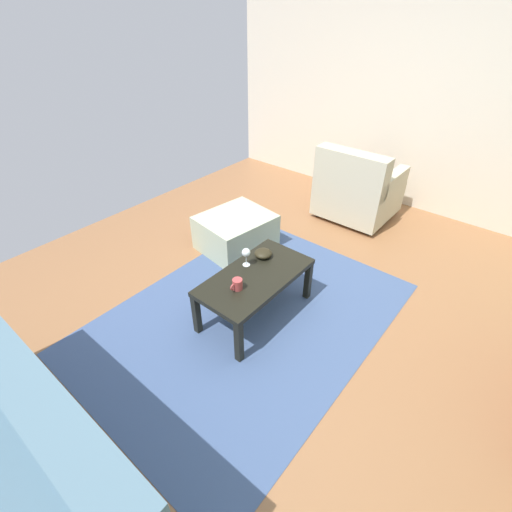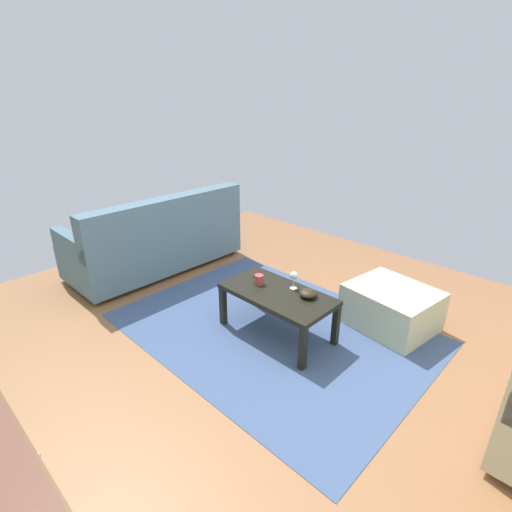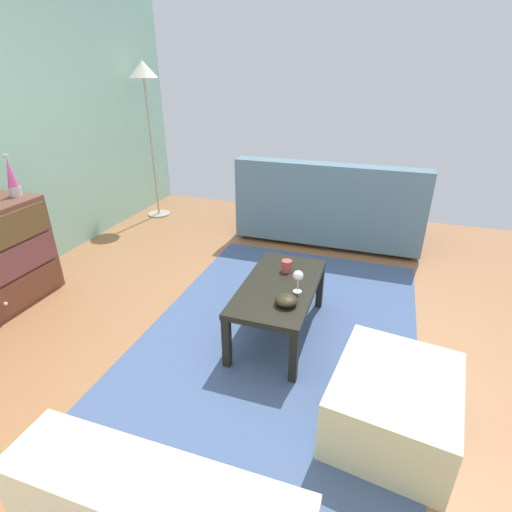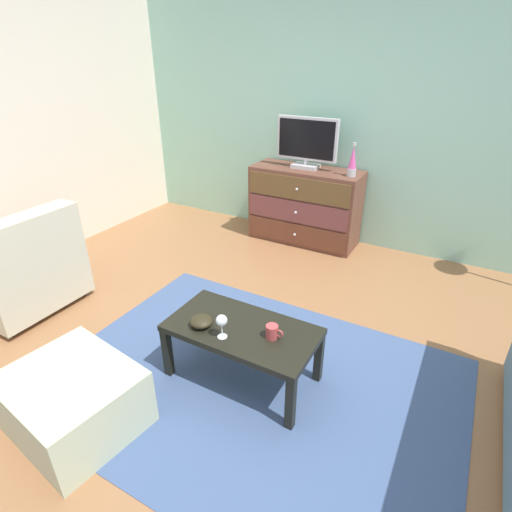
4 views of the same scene
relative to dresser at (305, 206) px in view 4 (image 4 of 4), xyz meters
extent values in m
cube|color=#95633E|center=(0.40, -2.05, -0.44)|extent=(5.84, 5.20, 0.05)
cube|color=#93CAB3|center=(0.40, 0.31, 0.98)|extent=(5.84, 0.12, 2.79)
cube|color=#3F557E|center=(0.60, -2.25, -0.41)|extent=(2.60, 1.90, 0.01)
cube|color=brown|center=(0.00, 0.01, 0.00)|extent=(1.19, 0.45, 0.83)
cube|color=brown|center=(0.00, -0.23, -0.26)|extent=(1.13, 0.02, 0.24)
sphere|color=silver|center=(0.00, -0.24, -0.26)|extent=(0.03, 0.03, 0.03)
cube|color=brown|center=(0.00, -0.23, 0.00)|extent=(1.13, 0.02, 0.24)
sphere|color=silver|center=(0.00, -0.24, 0.00)|extent=(0.03, 0.03, 0.03)
cube|color=brown|center=(0.00, -0.23, 0.26)|extent=(1.13, 0.02, 0.24)
sphere|color=silver|center=(0.00, -0.24, 0.26)|extent=(0.03, 0.03, 0.03)
cube|color=silver|center=(-0.03, 0.03, 0.44)|extent=(0.28, 0.18, 0.04)
cylinder|color=silver|center=(-0.03, 0.03, 0.48)|extent=(0.04, 0.04, 0.05)
cube|color=silver|center=(-0.03, 0.03, 0.72)|extent=(0.66, 0.05, 0.43)
cube|color=black|center=(-0.03, 0.00, 0.72)|extent=(0.61, 0.01, 0.38)
cylinder|color=#B7B7BC|center=(0.50, -0.04, 0.46)|extent=(0.09, 0.09, 0.08)
cone|color=#D84C99|center=(0.50, -0.04, 0.61)|extent=(0.08, 0.08, 0.22)
cylinder|color=#B7B7BC|center=(0.50, -0.04, 0.73)|extent=(0.04, 0.04, 0.03)
cube|color=black|center=(0.07, -2.01, -0.23)|extent=(0.05, 0.05, 0.37)
cube|color=black|center=(0.96, -2.01, -0.23)|extent=(0.05, 0.05, 0.37)
cube|color=black|center=(0.07, -2.45, -0.23)|extent=(0.05, 0.05, 0.37)
cube|color=black|center=(0.96, -2.45, -0.23)|extent=(0.05, 0.05, 0.37)
cube|color=black|center=(0.52, -2.23, -0.03)|extent=(0.95, 0.50, 0.04)
cylinder|color=silver|center=(0.46, -2.37, -0.01)|extent=(0.06, 0.06, 0.00)
cylinder|color=silver|center=(0.46, -2.37, 0.04)|extent=(0.01, 0.01, 0.09)
sphere|color=silver|center=(0.46, -2.37, 0.11)|extent=(0.07, 0.07, 0.07)
cylinder|color=#AF4141|center=(0.73, -2.22, 0.03)|extent=(0.08, 0.08, 0.08)
torus|color=#AF4141|center=(0.78, -2.22, 0.04)|extent=(0.05, 0.01, 0.05)
ellipsoid|color=black|center=(0.29, -2.34, 0.02)|extent=(0.14, 0.14, 0.07)
cylinder|color=#332319|center=(-1.89, -2.06, -0.39)|extent=(0.05, 0.05, 0.05)
cylinder|color=#332319|center=(-1.25, -2.06, -0.39)|extent=(0.05, 0.05, 0.05)
cylinder|color=#332319|center=(-1.25, -2.71, -0.39)|extent=(0.05, 0.05, 0.05)
cube|color=beige|center=(-1.57, -2.38, -0.19)|extent=(0.80, 0.81, 0.35)
cube|color=beige|center=(-1.27, -2.38, 0.22)|extent=(0.20, 0.81, 0.46)
cube|color=beige|center=(-1.57, -2.04, 0.09)|extent=(0.76, 0.12, 0.20)
cube|color=#B5BF9C|center=(-0.12, -3.02, -0.23)|extent=(0.78, 0.69, 0.37)
camera|label=1|loc=(2.23, -0.80, 1.76)|focal=25.66mm
camera|label=2|loc=(-1.32, -0.07, 1.53)|focal=27.21mm
camera|label=3|loc=(-1.78, -2.83, 1.35)|focal=27.64mm
camera|label=4|loc=(1.59, -3.97, 1.53)|focal=28.18mm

